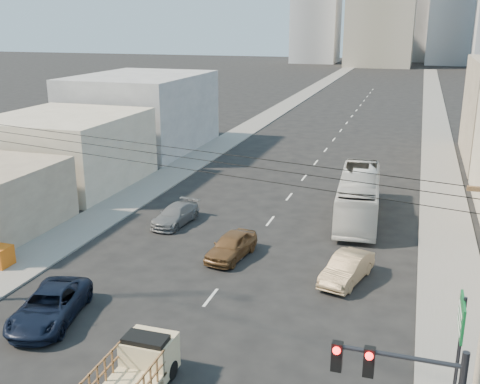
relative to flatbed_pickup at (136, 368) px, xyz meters
The scene contains 15 objects.
sidewalk_left 71.00m from the flatbed_pickup, 99.57° to the left, with size 3.50×180.00×0.12m, color slate.
sidewalk_right 70.99m from the flatbed_pickup, 80.51° to the left, with size 3.50×180.00×0.12m, color slate.
lane_dashes 53.02m from the flatbed_pickup, 90.05° to the left, with size 0.15×104.00×0.01m.
flatbed_pickup is the anchor object (origin of this frame).
navy_pickup 7.34m from the flatbed_pickup, 150.64° to the left, with size 2.50×5.43×1.51m, color black.
city_bus 23.36m from the flatbed_pickup, 75.85° to the left, with size 2.70×11.52×3.21m, color silver.
sedan_brown 13.17m from the flatbed_pickup, 92.80° to the left, with size 1.77×4.40×1.50m, color brown.
sedan_tan 13.57m from the flatbed_pickup, 62.42° to the left, with size 1.56×4.47×1.47m, color #9D805B.
sedan_grey 18.52m from the flatbed_pickup, 109.42° to the left, with size 1.85×4.54×1.32m, color slate.
green_sign 11.52m from the flatbed_pickup, ahead, with size 0.18×1.60×5.00m.
overhead_wires 8.02m from the flatbed_pickup, 91.87° to the left, with size 23.01×5.02×0.72m.
bldg_left_mid 30.71m from the flatbed_pickup, 128.43° to the left, with size 11.00×12.00×6.00m, color #B2A78F.
bldg_left_far 43.73m from the flatbed_pickup, 116.62° to the left, with size 12.00×16.00×8.00m, color gray.
midrise_ne 186.84m from the flatbed_pickup, 84.46° to the left, with size 16.00×16.00×40.00m, color #93969B.
midrise_nw 182.58m from the flatbed_pickup, 98.23° to the left, with size 15.00×15.00×34.00m, color #93969B.
Camera 1 is at (9.20, -16.06, 13.43)m, focal length 42.00 mm.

